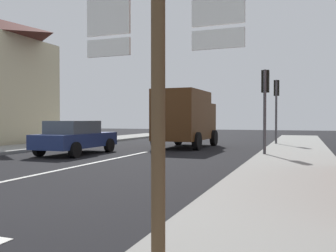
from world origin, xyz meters
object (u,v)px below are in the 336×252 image
Objects in this scene: delivery_truck at (185,117)px; traffic_light_near_right at (265,93)px; traffic_light_far_right at (276,97)px; route_sign_post at (159,81)px; sedan_far at (75,137)px.

delivery_truck is 1.43× the size of traffic_light_near_right.
traffic_light_near_right is at bearing -90.00° from traffic_light_far_right.
traffic_light_near_right is (4.56, -3.66, 0.96)m from delivery_truck.
delivery_truck is 16.18m from route_sign_post.
sedan_far is 1.19× the size of traffic_light_near_right.
traffic_light_far_right is at bearing 33.04° from delivery_truck.
traffic_light_far_right is at bearing 90.35° from route_sign_post.
traffic_light_far_right is 6.63m from traffic_light_near_right.
route_sign_post is (4.67, -15.49, 0.26)m from delivery_truck.
route_sign_post is 18.47m from traffic_light_far_right.
route_sign_post is at bearing -89.65° from traffic_light_far_right.
traffic_light_far_right is at bearing 90.00° from traffic_light_near_right.
traffic_light_far_right reaches higher than delivery_truck.
sedan_far is 12.95m from route_sign_post.
sedan_far is 0.83× the size of delivery_truck.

